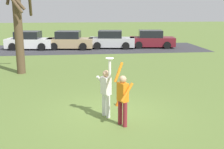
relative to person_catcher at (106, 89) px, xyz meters
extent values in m
plane|color=olive|center=(0.19, 0.26, -0.98)|extent=(120.00, 120.00, 0.00)
cylinder|color=silver|center=(-0.06, 0.11, -0.57)|extent=(0.14, 0.14, 0.82)
cylinder|color=silver|center=(0.06, -0.11, -0.57)|extent=(0.14, 0.14, 0.82)
cube|color=silver|center=(0.00, 0.00, 0.14)|extent=(0.36, 0.42, 0.60)
sphere|color=tan|center=(0.00, 0.00, 0.55)|extent=(0.23, 0.23, 0.23)
cylinder|color=silver|center=(-0.11, 0.20, 0.19)|extent=(0.45, 0.30, 0.59)
cylinder|color=silver|center=(0.11, -0.20, 0.77)|extent=(0.09, 0.09, 0.66)
cylinder|color=maroon|center=(0.51, -0.95, -0.57)|extent=(0.14, 0.14, 0.82)
cylinder|color=maroon|center=(0.39, -0.72, -0.57)|extent=(0.14, 0.14, 0.82)
cube|color=orange|center=(0.45, -0.84, 0.14)|extent=(0.36, 0.42, 0.60)
sphere|color=tan|center=(0.45, -0.84, 0.55)|extent=(0.23, 0.23, 0.23)
cylinder|color=orange|center=(0.55, -1.04, 0.19)|extent=(0.45, 0.30, 0.59)
cylinder|color=orange|center=(0.34, -0.64, 0.74)|extent=(0.33, 0.22, 0.65)
cylinder|color=white|center=(0.11, -0.20, 1.11)|extent=(0.27, 0.27, 0.02)
cube|color=white|center=(-5.14, 16.97, -0.43)|extent=(4.32, 2.38, 0.80)
cube|color=black|center=(-5.29, 16.99, 0.29)|extent=(2.32, 1.93, 0.64)
cylinder|color=black|center=(-3.75, 17.68, -0.65)|extent=(0.69, 0.31, 0.66)
cylinder|color=black|center=(-4.01, 15.88, -0.65)|extent=(0.69, 0.31, 0.66)
cylinder|color=black|center=(-6.26, 18.06, -0.65)|extent=(0.69, 0.31, 0.66)
cylinder|color=black|center=(-6.53, 16.25, -0.65)|extent=(0.69, 0.31, 0.66)
cube|color=tan|center=(-1.59, 16.71, -0.43)|extent=(4.32, 2.38, 0.80)
cube|color=black|center=(-1.74, 16.73, 0.29)|extent=(2.32, 1.93, 0.64)
cylinder|color=black|center=(-0.20, 17.42, -0.65)|extent=(0.69, 0.31, 0.66)
cylinder|color=black|center=(-0.47, 15.62, -0.65)|extent=(0.69, 0.31, 0.66)
cylinder|color=black|center=(-2.72, 17.80, -0.65)|extent=(0.69, 0.31, 0.66)
cylinder|color=black|center=(-2.99, 15.99, -0.65)|extent=(0.69, 0.31, 0.66)
cube|color=#BCBCC1|center=(2.18, 16.80, -0.43)|extent=(4.32, 2.38, 0.80)
cube|color=black|center=(2.04, 16.82, 0.29)|extent=(2.32, 1.93, 0.64)
cylinder|color=black|center=(3.58, 17.51, -0.65)|extent=(0.69, 0.31, 0.66)
cylinder|color=black|center=(3.31, 15.71, -0.65)|extent=(0.69, 0.31, 0.66)
cylinder|color=black|center=(1.06, 17.88, -0.65)|extent=(0.69, 0.31, 0.66)
cylinder|color=black|center=(0.79, 16.08, -0.65)|extent=(0.69, 0.31, 0.66)
cube|color=maroon|center=(5.93, 16.73, -0.43)|extent=(4.32, 2.38, 0.80)
cube|color=black|center=(5.78, 16.75, 0.29)|extent=(2.32, 1.93, 0.64)
cylinder|color=black|center=(7.32, 17.44, -0.65)|extent=(0.69, 0.31, 0.66)
cylinder|color=black|center=(7.06, 15.64, -0.65)|extent=(0.69, 0.31, 0.66)
cylinder|color=black|center=(4.81, 17.82, -0.65)|extent=(0.69, 0.31, 0.66)
cylinder|color=black|center=(4.54, 16.01, -0.65)|extent=(0.69, 0.31, 0.66)
cube|color=#38383D|center=(0.25, 16.62, -0.98)|extent=(20.57, 6.40, 0.01)
cylinder|color=brown|center=(-4.17, 7.22, 1.31)|extent=(0.47, 0.47, 4.57)
cone|color=orange|center=(0.60, 1.10, -0.82)|extent=(0.26, 0.26, 0.32)
camera|label=1|loc=(-0.92, -9.45, 2.77)|focal=46.42mm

